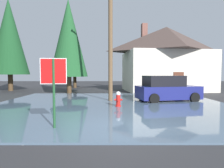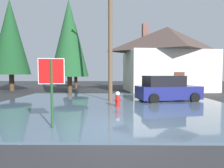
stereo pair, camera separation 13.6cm
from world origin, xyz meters
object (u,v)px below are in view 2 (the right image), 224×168
Objects in this scene: house at (167,58)px; pine_tree_tall_left at (75,50)px; fire_hydrant at (118,100)px; pine_tree_mid_left at (10,37)px; utility_pole at (110,26)px; stop_sign_near at (52,79)px; pine_tree_short_left at (69,38)px; parked_car at (167,89)px.

pine_tree_tall_left is (-10.76, 4.15, 1.41)m from house.
fire_hydrant is at bearing -118.92° from house.
pine_tree_mid_left reaches higher than fire_hydrant.
house is (5.96, 7.87, -1.32)m from utility_pole.
pine_tree_short_left is (-2.18, 11.33, 3.48)m from stop_sign_near.
utility_pole is 5.55m from parked_car.
stop_sign_near is 0.23× the size of house.
pine_tree_mid_left is (-10.85, 7.64, 0.87)m from utility_pole.
stop_sign_near is 0.54× the size of parked_car.
utility_pole is at bearing -127.14° from house.
stop_sign_near is 7.12m from utility_pole.
pine_tree_tall_left is 0.97× the size of pine_tree_short_left.
parked_car is 10.19m from pine_tree_short_left.
stop_sign_near is 4.71m from fire_hydrant.
stop_sign_near is at bearing -131.35° from parked_car.
pine_tree_tall_left is (-4.81, 12.02, 0.08)m from utility_pole.
fire_hydrant is at bearing -78.39° from utility_pole.
pine_tree_short_left is at bearing 100.91° from stop_sign_near.
pine_tree_mid_left is at bearing 139.14° from fire_hydrant.
pine_tree_tall_left reaches higher than stop_sign_near.
utility_pole is at bearing -35.14° from pine_tree_mid_left.
utility_pole is 9.96m from house.
pine_tree_short_left reaches higher than house.
pine_tree_tall_left reaches higher than house.
pine_tree_mid_left is (-6.04, -4.38, 0.79)m from pine_tree_tall_left.
pine_tree_short_left is (-9.92, -2.63, 1.58)m from house.
house is (5.52, 10.00, 3.14)m from fire_hydrant.
parked_car is (3.31, 2.31, 0.38)m from fire_hydrant.
pine_tree_mid_left is at bearing 152.94° from parked_car.
fire_hydrant is 11.84m from house.
stop_sign_near is at bearing -118.98° from house.
pine_tree_tall_left is at bearing 110.33° from fire_hydrant.
fire_hydrant is at bearing -69.67° from pine_tree_tall_left.
utility_pole is 0.96× the size of pine_tree_mid_left.
parked_car is 0.51× the size of pine_tree_tall_left.
parked_car is 0.44× the size of pine_tree_mid_left.
pine_tree_mid_left is (-16.81, -0.23, 2.19)m from house.
pine_tree_short_left is at bearing 127.07° from utility_pole.
pine_tree_tall_left is (-3.03, 18.11, 3.30)m from stop_sign_near.
fire_hydrant is (2.21, 3.96, -1.24)m from stop_sign_near.
stop_sign_near is at bearing -119.16° from fire_hydrant.
pine_tree_short_left is at bearing -82.88° from pine_tree_tall_left.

